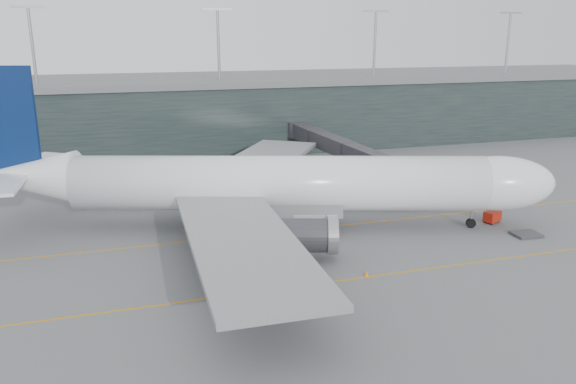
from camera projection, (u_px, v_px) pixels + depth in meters
name	position (u px, v px, depth m)	size (l,w,h in m)	color
ground	(252.00, 224.00, 74.84)	(320.00, 320.00, 0.00)	#58585D
taxiline_a	(259.00, 234.00, 71.16)	(160.00, 0.25, 0.02)	#BE7E11
taxiline_b	(299.00, 286.00, 56.46)	(160.00, 0.25, 0.02)	#BE7E11
taxiline_lead_main	(253.00, 184.00, 94.65)	(0.25, 60.00, 0.02)	#BE7E11
terminal	(191.00, 111.00, 126.08)	(240.00, 36.00, 29.00)	black
main_aircraft	(276.00, 184.00, 72.04)	(72.52, 66.75, 20.79)	white
jet_bridge	(330.00, 143.00, 103.18)	(6.70, 45.36, 6.90)	#2F2E34
gse_cart	(492.00, 216.00, 75.29)	(2.66, 2.20, 1.56)	#A91B0C
baggage_dolly	(526.00, 234.00, 70.49)	(3.29, 2.63, 0.33)	#343539
uld_a	(204.00, 200.00, 82.17)	(2.58, 2.30, 1.96)	#3A393E
uld_b	(223.00, 196.00, 83.95)	(2.32, 1.94, 1.96)	#3A393E
uld_c	(235.00, 197.00, 83.82)	(2.28, 1.96, 1.84)	#3A393E
cone_nose	(488.00, 216.00, 76.99)	(0.44, 0.44, 0.70)	#FF5E0E
cone_wing_stbd	(367.00, 273.00, 58.70)	(0.42, 0.42, 0.67)	orange
cone_wing_port	(283.00, 194.00, 87.64)	(0.46, 0.46, 0.73)	#D0640B
cone_tail	(201.00, 265.00, 60.58)	(0.50, 0.50, 0.79)	#E6560C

